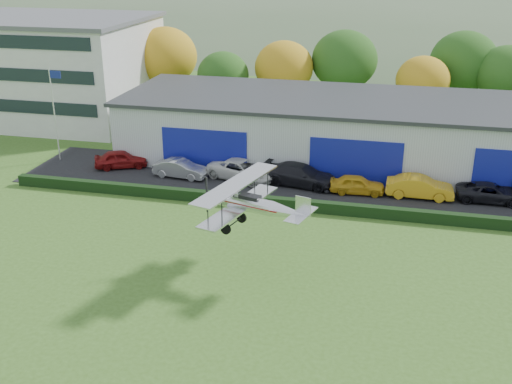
% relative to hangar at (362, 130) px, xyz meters
% --- Properties ---
extents(ground, '(300.00, 300.00, 0.00)m').
position_rel_hangar_xyz_m(ground, '(-5.00, -27.98, -2.66)').
color(ground, '#395D1D').
rests_on(ground, ground).
extents(apron, '(48.00, 9.00, 0.05)m').
position_rel_hangar_xyz_m(apron, '(-2.00, -6.98, -2.63)').
color(apron, black).
rests_on(apron, ground).
extents(hedge, '(46.00, 0.60, 0.80)m').
position_rel_hangar_xyz_m(hedge, '(-2.00, -11.78, -2.26)').
color(hedge, black).
rests_on(hedge, ground).
extents(hangar, '(40.60, 12.60, 5.30)m').
position_rel_hangar_xyz_m(hangar, '(0.00, 0.00, 0.00)').
color(hangar, '#B2B7BC').
rests_on(hangar, ground).
extents(office_block, '(20.60, 15.60, 10.40)m').
position_rel_hangar_xyz_m(office_block, '(-33.00, 7.02, 2.56)').
color(office_block, silver).
rests_on(office_block, ground).
extents(flagpole, '(1.05, 0.10, 8.00)m').
position_rel_hangar_xyz_m(flagpole, '(-24.88, -5.98, 2.13)').
color(flagpole, silver).
rests_on(flagpole, ground).
extents(tree_belt, '(75.70, 13.22, 10.12)m').
position_rel_hangar_xyz_m(tree_belt, '(-4.15, 12.64, 2.95)').
color(tree_belt, '#3D2614').
rests_on(tree_belt, ground).
extents(distant_hills, '(430.00, 196.00, 56.00)m').
position_rel_hangar_xyz_m(distant_hills, '(-9.38, 112.02, -15.70)').
color(distant_hills, '#4C6642').
rests_on(distant_hills, ground).
extents(car_0, '(4.64, 3.34, 1.47)m').
position_rel_hangar_xyz_m(car_0, '(-19.04, -6.53, -1.87)').
color(car_0, maroon).
rests_on(car_0, apron).
extents(car_1, '(4.45, 1.95, 1.42)m').
position_rel_hangar_xyz_m(car_1, '(-13.53, -7.56, -1.90)').
color(car_1, silver).
rests_on(car_1, apron).
extents(car_2, '(6.04, 4.09, 1.54)m').
position_rel_hangar_xyz_m(car_2, '(-8.65, -6.90, -1.84)').
color(car_2, silver).
rests_on(car_2, apron).
extents(car_3, '(6.05, 3.32, 1.66)m').
position_rel_hangar_xyz_m(car_3, '(-4.00, -7.13, -1.78)').
color(car_3, black).
rests_on(car_3, apron).
extents(car_4, '(4.13, 1.88, 1.37)m').
position_rel_hangar_xyz_m(car_4, '(0.35, -7.78, -1.92)').
color(car_4, gold).
rests_on(car_4, apron).
extents(car_5, '(4.83, 1.70, 1.59)m').
position_rel_hangar_xyz_m(car_5, '(4.84, -7.54, -1.81)').
color(car_5, gold).
rests_on(car_5, apron).
extents(car_6, '(4.78, 2.24, 1.32)m').
position_rel_hangar_xyz_m(car_6, '(9.76, -7.16, -1.95)').
color(car_6, black).
rests_on(car_6, apron).
extents(biplane, '(6.48, 7.34, 2.74)m').
position_rel_hangar_xyz_m(biplane, '(-4.53, -20.87, 1.56)').
color(biplane, silver).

